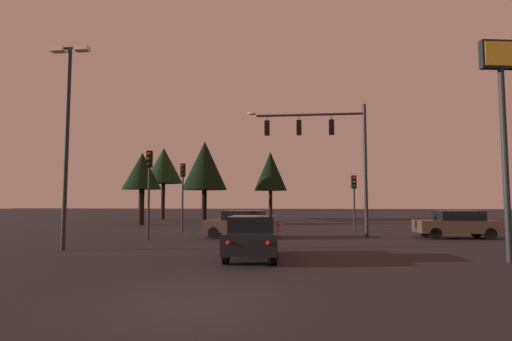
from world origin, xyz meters
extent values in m
plane|color=black|center=(0.00, 24.50, 0.00)|extent=(168.00, 168.00, 0.00)
cylinder|color=#232326|center=(5.93, 16.04, 3.89)|extent=(0.20, 0.20, 7.77)
cylinder|color=#232326|center=(2.74, 16.06, 7.21)|extent=(6.39, 0.18, 0.14)
ellipsoid|color=#F4EACC|center=(-0.75, 16.08, 7.36)|extent=(0.56, 0.28, 0.16)
cylinder|color=#232326|center=(4.02, 16.05, 7.04)|extent=(0.05, 0.05, 0.33)
cube|color=black|center=(4.02, 16.05, 6.43)|extent=(0.30, 0.24, 0.90)
sphere|color=red|center=(4.02, 16.19, 6.71)|extent=(0.18, 0.18, 0.18)
sphere|color=#56380C|center=(4.02, 16.19, 6.43)|extent=(0.18, 0.18, 0.18)
sphere|color=#0C4219|center=(4.02, 16.19, 6.15)|extent=(0.18, 0.18, 0.18)
cylinder|color=#232326|center=(2.10, 16.06, 7.05)|extent=(0.05, 0.05, 0.32)
cube|color=black|center=(2.10, 16.06, 6.44)|extent=(0.30, 0.24, 0.90)
sphere|color=red|center=(2.10, 16.20, 6.72)|extent=(0.18, 0.18, 0.18)
sphere|color=#56380C|center=(2.10, 16.20, 6.44)|extent=(0.18, 0.18, 0.18)
sphere|color=#0C4219|center=(2.10, 16.20, 6.16)|extent=(0.18, 0.18, 0.18)
cylinder|color=#232326|center=(0.19, 16.07, 7.06)|extent=(0.05, 0.05, 0.30)
cube|color=black|center=(0.19, 16.07, 6.46)|extent=(0.30, 0.24, 0.90)
sphere|color=red|center=(0.19, 16.21, 6.74)|extent=(0.18, 0.18, 0.18)
sphere|color=#56380C|center=(0.19, 16.21, 6.46)|extent=(0.18, 0.18, 0.18)
sphere|color=#0C4219|center=(0.19, 16.21, 6.18)|extent=(0.18, 0.18, 0.18)
cylinder|color=#232326|center=(5.82, 20.35, 1.46)|extent=(0.12, 0.12, 2.92)
cube|color=black|center=(5.82, 20.35, 3.37)|extent=(0.36, 0.32, 0.90)
sphere|color=red|center=(5.86, 20.21, 3.65)|extent=(0.18, 0.18, 0.18)
sphere|color=#56380C|center=(5.86, 20.21, 3.37)|extent=(0.18, 0.18, 0.18)
sphere|color=#0C4219|center=(5.86, 20.21, 3.09)|extent=(0.18, 0.18, 0.18)
cylinder|color=#232326|center=(-5.88, 12.84, 1.92)|extent=(0.12, 0.12, 3.85)
cube|color=black|center=(-5.88, 12.84, 4.30)|extent=(0.33, 0.28, 0.90)
sphere|color=red|center=(-5.86, 12.70, 4.58)|extent=(0.18, 0.18, 0.18)
sphere|color=#56380C|center=(-5.86, 12.70, 4.30)|extent=(0.18, 0.18, 0.18)
sphere|color=#0C4219|center=(-5.86, 12.70, 4.02)|extent=(0.18, 0.18, 0.18)
cylinder|color=#232326|center=(-5.73, 18.60, 1.85)|extent=(0.12, 0.12, 3.70)
cube|color=black|center=(-5.73, 18.60, 4.15)|extent=(0.31, 0.26, 0.90)
sphere|color=red|center=(-5.74, 18.46, 4.43)|extent=(0.18, 0.18, 0.18)
sphere|color=#56380C|center=(-5.74, 18.46, 4.15)|extent=(0.18, 0.18, 0.18)
sphere|color=#0C4219|center=(-5.74, 18.46, 3.87)|extent=(0.18, 0.18, 0.18)
cube|color=black|center=(0.42, 6.48, 0.66)|extent=(1.95, 4.05, 0.68)
cube|color=black|center=(0.43, 6.33, 1.26)|extent=(1.62, 2.21, 0.52)
cylinder|color=black|center=(-0.42, 7.75, 0.32)|extent=(0.23, 0.65, 0.64)
cylinder|color=black|center=(1.14, 7.83, 0.32)|extent=(0.23, 0.65, 0.64)
cylinder|color=black|center=(-0.29, 5.13, 0.32)|extent=(0.23, 0.65, 0.64)
cylinder|color=black|center=(1.27, 5.21, 0.32)|extent=(0.23, 0.65, 0.64)
sphere|color=red|center=(-0.09, 4.46, 0.76)|extent=(0.14, 0.14, 0.14)
sphere|color=red|center=(1.14, 4.52, 0.76)|extent=(0.14, 0.14, 0.14)
cube|color=#473828|center=(10.71, 15.61, 0.66)|extent=(4.37, 1.93, 0.68)
cube|color=black|center=(10.86, 15.61, 1.26)|extent=(2.38, 1.60, 0.52)
cylinder|color=black|center=(9.33, 14.77, 0.32)|extent=(0.65, 0.23, 0.64)
cylinder|color=black|center=(9.26, 16.32, 0.32)|extent=(0.65, 0.23, 0.64)
cylinder|color=black|center=(12.16, 14.89, 0.32)|extent=(0.65, 0.23, 0.64)
cylinder|color=black|center=(12.10, 16.44, 0.32)|extent=(0.65, 0.23, 0.64)
sphere|color=red|center=(12.90, 15.09, 0.76)|extent=(0.14, 0.14, 0.14)
sphere|color=red|center=(12.84, 16.31, 0.76)|extent=(0.14, 0.14, 0.14)
cube|color=#473828|center=(-1.19, 14.76, 0.66)|extent=(4.24, 2.20, 0.68)
cube|color=black|center=(-1.04, 14.75, 1.26)|extent=(2.34, 1.78, 0.52)
cylinder|color=black|center=(-2.60, 14.06, 0.32)|extent=(0.65, 0.25, 0.64)
cylinder|color=black|center=(-2.46, 15.70, 0.32)|extent=(0.65, 0.25, 0.64)
cylinder|color=black|center=(0.09, 13.82, 0.32)|extent=(0.65, 0.25, 0.64)
cylinder|color=black|center=(0.23, 15.47, 0.32)|extent=(0.65, 0.25, 0.64)
sphere|color=red|center=(0.80, 13.94, 0.76)|extent=(0.14, 0.14, 0.14)
sphere|color=red|center=(0.92, 15.23, 0.76)|extent=(0.14, 0.14, 0.14)
cylinder|color=#232326|center=(-7.80, 8.21, 4.35)|extent=(0.18, 0.18, 8.71)
cylinder|color=#232326|center=(-7.80, 8.21, 8.71)|extent=(1.32, 0.10, 0.10)
cube|color=#F4EACC|center=(-8.35, 8.21, 8.66)|extent=(0.60, 0.36, 0.20)
cube|color=#F4EACC|center=(-7.25, 8.21, 8.66)|extent=(0.60, 0.36, 0.20)
cylinder|color=#232326|center=(9.04, 6.48, 3.30)|extent=(0.20, 0.20, 6.59)
cube|color=black|center=(9.04, 6.48, 7.09)|extent=(1.42, 0.49, 1.00)
cube|color=yellow|center=(9.07, 6.35, 7.09)|extent=(1.22, 0.23, 0.84)
cylinder|color=black|center=(-13.64, 37.58, 2.08)|extent=(0.43, 0.43, 4.16)
cone|color=black|center=(-13.64, 37.58, 6.23)|extent=(4.48, 4.48, 4.15)
cylinder|color=black|center=(-11.75, 26.46, 1.56)|extent=(0.49, 0.49, 3.12)
cone|color=black|center=(-11.75, 26.46, 4.74)|extent=(3.42, 3.42, 3.25)
cylinder|color=black|center=(-1.13, 37.20, 1.64)|extent=(0.39, 0.39, 3.28)
cone|color=black|center=(-1.13, 37.20, 5.45)|extent=(3.66, 3.66, 4.35)
cylinder|color=black|center=(-7.83, 33.67, 1.64)|extent=(0.51, 0.51, 3.27)
cone|color=black|center=(-7.83, 33.67, 5.83)|extent=(4.73, 4.73, 5.12)
camera|label=1|loc=(2.11, -8.00, 2.03)|focal=28.44mm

